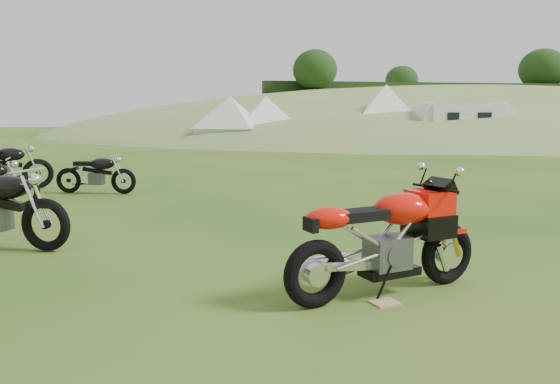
{
  "coord_description": "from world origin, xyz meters",
  "views": [
    {
      "loc": [
        -1.72,
        -6.36,
        1.77
      ],
      "look_at": [
        -0.38,
        0.4,
        0.75
      ],
      "focal_mm": 35.0,
      "sensor_mm": 36.0,
      "label": 1
    }
  ],
  "objects": [
    {
      "name": "plywood_board",
      "position": [
        0.18,
        -1.79,
        0.01
      ],
      "size": [
        0.28,
        0.24,
        0.02
      ],
      "primitive_type": "cube",
      "rotation": [
        0.0,
        0.0,
        0.25
      ],
      "color": "tan",
      "rests_on": "ground"
    },
    {
      "name": "tent_mid",
      "position": [
        3.23,
        22.32,
        1.29
      ],
      "size": [
        3.12,
        3.12,
        2.58
      ],
      "primitive_type": null,
      "rotation": [
        0.0,
        0.0,
        -0.05
      ],
      "color": "white",
      "rests_on": "ground"
    },
    {
      "name": "sport_motorcycle",
      "position": [
        0.28,
        -1.54,
        0.63
      ],
      "size": [
        2.15,
        1.06,
        1.25
      ],
      "primitive_type": null,
      "rotation": [
        0.0,
        0.0,
        0.27
      ],
      "color": "red",
      "rests_on": "ground"
    },
    {
      "name": "tent_left",
      "position": [
        1.27,
        22.04,
        1.29
      ],
      "size": [
        3.9,
        3.9,
        2.57
      ],
      "primitive_type": null,
      "rotation": [
        0.0,
        0.0,
        -0.41
      ],
      "color": "beige",
      "rests_on": "ground"
    },
    {
      "name": "hedgerow",
      "position": [
        24.0,
        40.0,
        0.0
      ],
      "size": [
        36.0,
        1.2,
        8.6
      ],
      "primitive_type": null,
      "color": "black",
      "rests_on": "ground"
    },
    {
      "name": "hillside",
      "position": [
        24.0,
        40.0,
        0.0
      ],
      "size": [
        80.0,
        64.0,
        8.0
      ],
      "primitive_type": "ellipsoid",
      "color": "#618A46",
      "rests_on": "ground"
    },
    {
      "name": "vintage_moto_c",
      "position": [
        -3.35,
        5.86,
        0.45
      ],
      "size": [
        1.76,
        0.87,
        0.9
      ],
      "primitive_type": null,
      "rotation": [
        0.0,
        0.0,
        -0.29
      ],
      "color": "black",
      "rests_on": "ground"
    },
    {
      "name": "ground",
      "position": [
        0.0,
        0.0,
        0.0
      ],
      "size": [
        120.0,
        120.0,
        0.0
      ],
      "primitive_type": "plane",
      "color": "#254D10",
      "rests_on": "ground"
    },
    {
      "name": "vintage_moto_d",
      "position": [
        -5.5,
        6.78,
        0.56
      ],
      "size": [
        2.17,
        1.06,
        1.12
      ],
      "primitive_type": null,
      "rotation": [
        0.0,
        0.0,
        0.28
      ],
      "color": "black",
      "rests_on": "ground"
    },
    {
      "name": "tent_right",
      "position": [
        9.36,
        20.95,
        1.47
      ],
      "size": [
        4.17,
        4.17,
        2.93
      ],
      "primitive_type": null,
      "rotation": [
        0.0,
        0.0,
        -0.28
      ],
      "color": "white",
      "rests_on": "ground"
    },
    {
      "name": "caravan",
      "position": [
        12.31,
        18.43,
        1.07
      ],
      "size": [
        4.73,
        2.39,
        2.15
      ],
      "primitive_type": null,
      "rotation": [
        0.0,
        0.0,
        -0.07
      ],
      "color": "silver",
      "rests_on": "ground"
    }
  ]
}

